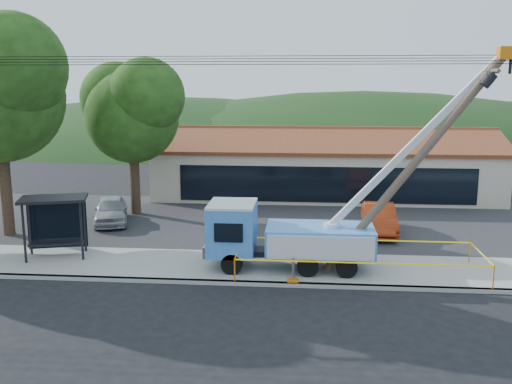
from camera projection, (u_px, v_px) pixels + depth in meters
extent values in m
plane|color=black|center=(224.00, 306.00, 19.75)|extent=(120.00, 120.00, 0.00)
cube|color=#9F9D95|center=(232.00, 283.00, 21.79)|extent=(60.00, 0.25, 0.15)
cube|color=#9F9D95|center=(238.00, 267.00, 23.65)|extent=(60.00, 4.00, 0.15)
cube|color=#28282B|center=(255.00, 221.00, 31.47)|extent=(60.00, 12.00, 0.10)
cube|color=beige|center=(324.00, 170.00, 38.63)|extent=(22.00, 8.00, 3.40)
cube|color=black|center=(326.00, 185.00, 34.75)|extent=(18.04, 0.08, 2.21)
cube|color=brown|center=(326.00, 141.00, 36.25)|extent=(22.50, 4.53, 1.52)
cube|color=brown|center=(324.00, 135.00, 40.16)|extent=(22.50, 4.53, 1.52)
cube|color=brown|center=(325.00, 128.00, 38.08)|extent=(22.50, 0.30, 0.25)
cylinder|color=#332316|center=(6.00, 187.00, 28.11)|extent=(0.56, 0.56, 5.06)
sphere|color=#1B380F|center=(12.00, 67.00, 26.07)|extent=(5.04, 5.04, 5.04)
cylinder|color=#332316|center=(135.00, 180.00, 32.66)|extent=(0.56, 0.56, 4.18)
sphere|color=#1B380F|center=(132.00, 116.00, 31.96)|extent=(5.25, 5.25, 5.25)
sphere|color=#1B380F|center=(117.00, 99.00, 32.55)|extent=(4.20, 4.20, 4.20)
sphere|color=#1B380F|center=(146.00, 96.00, 30.97)|extent=(4.20, 4.20, 4.20)
ellipsoid|color=#153312|center=(170.00, 140.00, 74.80)|extent=(78.40, 56.00, 28.00)
ellipsoid|color=#153312|center=(363.00, 142.00, 72.66)|extent=(89.60, 64.00, 32.00)
cylinder|color=black|center=(233.00, 64.00, 21.19)|extent=(60.00, 0.02, 0.02)
cylinder|color=black|center=(235.00, 62.00, 21.65)|extent=(60.00, 0.02, 0.02)
cylinder|color=black|center=(237.00, 59.00, 22.12)|extent=(60.00, 0.02, 0.02)
cylinder|color=black|center=(238.00, 56.00, 22.49)|extent=(60.00, 0.02, 0.02)
cylinder|color=black|center=(232.00, 264.00, 22.49)|extent=(0.84, 0.28, 0.84)
cylinder|color=black|center=(238.00, 249.00, 24.41)|extent=(0.84, 0.28, 0.84)
cylinder|color=black|center=(308.00, 266.00, 22.23)|extent=(0.84, 0.28, 0.84)
cylinder|color=black|center=(308.00, 251.00, 24.15)|extent=(0.84, 0.28, 0.84)
cylinder|color=black|center=(347.00, 267.00, 22.10)|extent=(0.84, 0.28, 0.84)
cylinder|color=black|center=(343.00, 252.00, 24.02)|extent=(0.84, 0.28, 0.84)
cube|color=black|center=(294.00, 253.00, 23.19)|extent=(6.19, 0.94, 0.23)
cube|color=#3E72DE|center=(232.00, 229.00, 23.23)|extent=(1.87, 2.25, 1.97)
cube|color=silver|center=(232.00, 204.00, 23.03)|extent=(1.87, 2.25, 0.11)
cube|color=black|center=(211.00, 225.00, 23.28)|extent=(0.07, 1.69, 0.84)
cube|color=gray|center=(209.00, 246.00, 23.46)|extent=(0.14, 2.16, 0.47)
cube|color=#3E72DE|center=(320.00, 240.00, 23.00)|extent=(4.31, 2.25, 1.12)
cylinder|color=silver|center=(332.00, 230.00, 22.87)|extent=(0.66, 0.66, 0.56)
cube|color=silver|center=(415.00, 142.00, 21.92)|extent=(6.35, 0.26, 6.83)
cube|color=gray|center=(422.00, 136.00, 21.86)|extent=(3.82, 0.17, 4.11)
cube|color=orange|center=(506.00, 53.00, 20.84)|extent=(0.56, 0.47, 0.47)
cube|color=orange|center=(293.00, 280.00, 21.75)|extent=(0.42, 0.42, 0.07)
cube|color=orange|center=(351.00, 257.00, 24.66)|extent=(0.42, 0.42, 0.07)
cylinder|color=brown|center=(412.00, 167.00, 21.94)|extent=(6.61, 0.33, 8.71)
cube|color=brown|center=(491.00, 71.00, 21.02)|extent=(0.17, 1.86, 0.17)
cylinder|color=black|center=(480.00, 80.00, 21.60)|extent=(0.61, 0.37, 0.64)
cylinder|color=black|center=(489.00, 80.00, 20.60)|extent=(0.61, 0.37, 0.64)
cylinder|color=black|center=(24.00, 234.00, 23.70)|extent=(0.13, 0.13, 2.52)
cylinder|color=black|center=(82.00, 231.00, 24.13)|extent=(0.13, 0.13, 2.52)
cylinder|color=black|center=(30.00, 226.00, 24.91)|extent=(0.13, 0.13, 2.52)
cylinder|color=black|center=(84.00, 224.00, 25.34)|extent=(0.13, 0.13, 2.52)
cube|color=black|center=(53.00, 199.00, 24.27)|extent=(3.08, 2.37, 0.13)
cube|color=black|center=(58.00, 225.00, 25.18)|extent=(2.43, 0.75, 2.10)
cube|color=black|center=(56.00, 244.00, 24.65)|extent=(2.33, 1.04, 0.08)
cylinder|color=orange|center=(235.00, 269.00, 21.68)|extent=(0.06, 0.06, 0.92)
cylinder|color=orange|center=(494.00, 277.00, 20.86)|extent=(0.06, 0.06, 0.92)
cylinder|color=orange|center=(470.00, 252.00, 23.92)|extent=(0.06, 0.06, 0.92)
cylinder|color=orange|center=(244.00, 246.00, 24.74)|extent=(0.06, 0.06, 0.92)
cube|color=yellow|center=(362.00, 263.00, 21.19)|extent=(9.56, 0.01, 0.06)
cube|color=yellow|center=(482.00, 253.00, 22.31)|extent=(0.01, 3.12, 0.06)
cube|color=yellow|center=(355.00, 240.00, 24.25)|extent=(9.56, 0.01, 0.06)
cube|color=yellow|center=(239.00, 247.00, 23.13)|extent=(0.01, 3.12, 0.06)
imported|color=#AAACB1|center=(112.00, 225.00, 30.88)|extent=(2.90, 4.55, 1.44)
imported|color=#982D0F|center=(378.00, 235.00, 28.85)|extent=(1.69, 4.48, 1.46)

